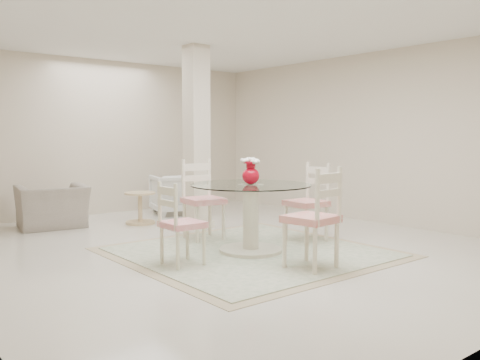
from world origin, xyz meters
TOP-DOWN VIEW (x-y plane):
  - ground at (0.00, 0.00)m, footprint 7.00×7.00m
  - room_shell at (0.00, 0.00)m, footprint 6.02×7.02m
  - column at (0.50, 1.30)m, footprint 0.30×0.30m
  - area_rug at (0.05, -0.48)m, footprint 2.88×2.88m
  - dining_table at (0.05, -0.48)m, footprint 1.41×1.41m
  - red_vase at (0.05, -0.48)m, footprint 0.24×0.22m
  - dining_chair_east at (1.08, -0.48)m, footprint 0.47×0.47m
  - dining_chair_north at (0.05, 0.54)m, footprint 0.53×0.53m
  - dining_chair_west at (-0.96, -0.49)m, footprint 0.40×0.40m
  - dining_chair_south at (0.07, -1.51)m, footprint 0.52×0.52m
  - recliner_taupe at (-1.20, 2.66)m, footprint 1.09×0.99m
  - armchair_white at (0.96, 2.69)m, footprint 0.92×0.94m
  - side_table at (-0.01, 2.13)m, footprint 0.48×0.48m

SIDE VIEW (x-z plane):
  - ground at x=0.00m, z-range 0.00..0.00m
  - area_rug at x=0.05m, z-range 0.00..0.02m
  - side_table at x=-0.01m, z-range -0.02..0.48m
  - recliner_taupe at x=-1.20m, z-range 0.00..0.64m
  - armchair_white at x=0.96m, z-range 0.00..0.70m
  - dining_table at x=0.05m, z-range 0.01..0.82m
  - dining_chair_west at x=-0.96m, z-range 0.03..1.02m
  - dining_chair_east at x=1.08m, z-range 0.03..1.16m
  - dining_chair_south at x=0.07m, z-range 0.03..1.20m
  - dining_chair_north at x=0.05m, z-range 0.03..1.20m
  - red_vase at x=0.05m, z-range 0.81..1.12m
  - column at x=0.50m, z-range 0.00..2.70m
  - room_shell at x=0.00m, z-range 0.50..3.21m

